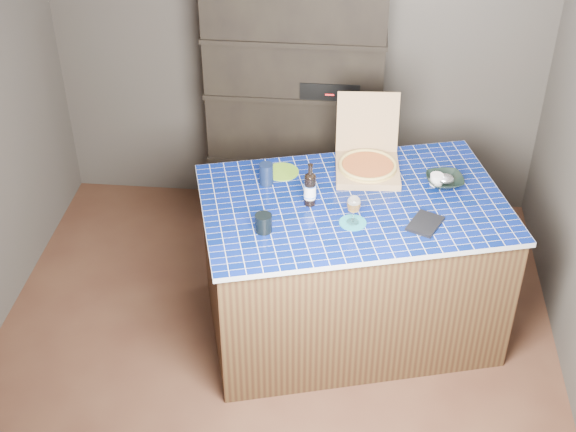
# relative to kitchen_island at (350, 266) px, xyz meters

# --- Properties ---
(room) EXTENTS (3.50, 3.50, 3.50)m
(room) POSITION_rel_kitchen_island_xyz_m (-0.45, -0.32, 0.77)
(room) COLOR brown
(room) RESTS_ON ground
(shelving_unit) EXTENTS (1.20, 0.41, 1.80)m
(shelving_unit) POSITION_rel_kitchen_island_xyz_m (-0.45, 1.21, 0.43)
(shelving_unit) COLOR black
(shelving_unit) RESTS_ON floor
(kitchen_island) EXTENTS (1.96, 1.52, 0.95)m
(kitchen_island) POSITION_rel_kitchen_island_xyz_m (0.00, 0.00, 0.00)
(kitchen_island) COLOR #4F3A1F
(kitchen_island) RESTS_ON floor
(pizza_box) EXTENTS (0.40, 0.48, 0.41)m
(pizza_box) POSITION_rel_kitchen_island_xyz_m (0.07, 0.33, 0.53)
(pizza_box) COLOR #A38754
(pizza_box) RESTS_ON kitchen_island
(mead_bottle) EXTENTS (0.07, 0.07, 0.27)m
(mead_bottle) POSITION_rel_kitchen_island_xyz_m (-0.25, -0.05, 0.58)
(mead_bottle) COLOR black
(mead_bottle) RESTS_ON kitchen_island
(teal_trivet) EXTENTS (0.15, 0.15, 0.01)m
(teal_trivet) POSITION_rel_kitchen_island_xyz_m (-0.00, -0.21, 0.48)
(teal_trivet) COLOR teal
(teal_trivet) RESTS_ON kitchen_island
(wine_glass) EXTENTS (0.08, 0.08, 0.17)m
(wine_glass) POSITION_rel_kitchen_island_xyz_m (-0.00, -0.21, 0.60)
(wine_glass) COLOR white
(wine_glass) RESTS_ON teal_trivet
(tumbler) EXTENTS (0.09, 0.09, 0.10)m
(tumbler) POSITION_rel_kitchen_island_xyz_m (-0.48, -0.33, 0.53)
(tumbler) COLOR black
(tumbler) RESTS_ON kitchen_island
(dvd_case) EXTENTS (0.23, 0.26, 0.02)m
(dvd_case) POSITION_rel_kitchen_island_xyz_m (0.40, -0.19, 0.48)
(dvd_case) COLOR black
(dvd_case) RESTS_ON kitchen_island
(bowl) EXTENTS (0.26, 0.26, 0.05)m
(bowl) POSITION_rel_kitchen_island_xyz_m (0.53, 0.23, 0.50)
(bowl) COLOR black
(bowl) RESTS_ON kitchen_island
(foil_contents) EXTENTS (0.11, 0.09, 0.05)m
(foil_contents) POSITION_rel_kitchen_island_xyz_m (0.53, 0.23, 0.51)
(foil_contents) COLOR silver
(foil_contents) RESTS_ON bowl
(white_jar) EXTENTS (0.08, 0.08, 0.07)m
(white_jar) POSITION_rel_kitchen_island_xyz_m (0.48, 0.23, 0.51)
(white_jar) COLOR white
(white_jar) RESTS_ON kitchen_island
(navy_cup) EXTENTS (0.08, 0.08, 0.13)m
(navy_cup) POSITION_rel_kitchen_island_xyz_m (-0.52, 0.14, 0.54)
(navy_cup) COLOR black
(navy_cup) RESTS_ON kitchen_island
(green_trivet) EXTENTS (0.20, 0.20, 0.01)m
(green_trivet) POSITION_rel_kitchen_island_xyz_m (-0.44, 0.27, 0.48)
(green_trivet) COLOR #639920
(green_trivet) RESTS_ON kitchen_island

